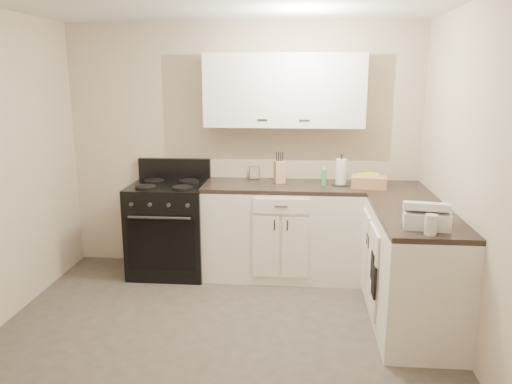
# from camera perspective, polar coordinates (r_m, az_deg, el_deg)

# --- Properties ---
(floor) EXTENTS (3.60, 3.60, 0.00)m
(floor) POSITION_cam_1_polar(r_m,az_deg,el_deg) (3.88, -4.54, -17.60)
(floor) COLOR #473F38
(floor) RESTS_ON ground
(wall_back) EXTENTS (3.60, 0.00, 3.60)m
(wall_back) POSITION_cam_1_polar(r_m,az_deg,el_deg) (5.17, -1.53, 5.03)
(wall_back) COLOR beige
(wall_back) RESTS_ON ground
(wall_right) EXTENTS (0.00, 3.60, 3.60)m
(wall_right) POSITION_cam_1_polar(r_m,az_deg,el_deg) (3.58, 24.80, 0.17)
(wall_right) COLOR beige
(wall_right) RESTS_ON ground
(wall_front) EXTENTS (3.60, 0.00, 3.60)m
(wall_front) POSITION_cam_1_polar(r_m,az_deg,el_deg) (1.75, -15.16, -11.92)
(wall_front) COLOR beige
(wall_front) RESTS_ON ground
(base_cabinets_back) EXTENTS (1.55, 0.60, 0.90)m
(base_cabinets_back) POSITION_cam_1_polar(r_m,az_deg,el_deg) (5.02, 2.98, -4.60)
(base_cabinets_back) COLOR silver
(base_cabinets_back) RESTS_ON floor
(base_cabinets_right) EXTENTS (0.60, 1.90, 0.90)m
(base_cabinets_right) POSITION_cam_1_polar(r_m,az_deg,el_deg) (4.50, 16.60, -7.28)
(base_cabinets_right) COLOR silver
(base_cabinets_right) RESTS_ON floor
(countertop_back) EXTENTS (1.55, 0.60, 0.04)m
(countertop_back) POSITION_cam_1_polar(r_m,az_deg,el_deg) (4.90, 3.05, 0.64)
(countertop_back) COLOR black
(countertop_back) RESTS_ON base_cabinets_back
(countertop_right) EXTENTS (0.60, 1.90, 0.04)m
(countertop_right) POSITION_cam_1_polar(r_m,az_deg,el_deg) (4.36, 17.00, -1.48)
(countertop_right) COLOR black
(countertop_right) RESTS_ON base_cabinets_right
(upper_cabinets) EXTENTS (1.55, 0.30, 0.70)m
(upper_cabinets) POSITION_cam_1_polar(r_m,az_deg,el_deg) (4.94, 3.24, 11.51)
(upper_cabinets) COLOR white
(upper_cabinets) RESTS_ON wall_back
(stove) EXTENTS (0.76, 0.65, 0.92)m
(stove) POSITION_cam_1_polar(r_m,az_deg,el_deg) (5.16, -9.84, -4.18)
(stove) COLOR black
(stove) RESTS_ON floor
(knife_block) EXTENTS (0.12, 0.12, 0.22)m
(knife_block) POSITION_cam_1_polar(r_m,az_deg,el_deg) (4.95, 2.71, 2.31)
(knife_block) COLOR tan
(knife_block) RESTS_ON countertop_back
(paper_towel) EXTENTS (0.11, 0.11, 0.25)m
(paper_towel) POSITION_cam_1_polar(r_m,az_deg,el_deg) (4.91, 9.71, 2.26)
(paper_towel) COLOR white
(paper_towel) RESTS_ON countertop_back
(soap_bottle) EXTENTS (0.06, 0.06, 0.16)m
(soap_bottle) POSITION_cam_1_polar(r_m,az_deg,el_deg) (4.87, 7.77, 1.64)
(soap_bottle) COLOR #42AD58
(soap_bottle) RESTS_ON countertop_back
(picture_frame) EXTENTS (0.11, 0.05, 0.13)m
(picture_frame) POSITION_cam_1_polar(r_m,az_deg,el_deg) (5.15, -0.19, 2.23)
(picture_frame) COLOR black
(picture_frame) RESTS_ON countertop_back
(wicker_basket) EXTENTS (0.35, 0.26, 0.11)m
(wicker_basket) POSITION_cam_1_polar(r_m,az_deg,el_deg) (4.86, 12.77, 1.13)
(wicker_basket) COLOR tan
(wicker_basket) RESTS_ON countertop_right
(countertop_grill) EXTENTS (0.35, 0.34, 0.11)m
(countertop_grill) POSITION_cam_1_polar(r_m,az_deg,el_deg) (3.73, 18.88, -2.85)
(countertop_grill) COLOR white
(countertop_grill) RESTS_ON countertop_right
(glass_jar) EXTENTS (0.10, 0.10, 0.14)m
(glass_jar) POSITION_cam_1_polar(r_m,az_deg,el_deg) (3.54, 19.35, -3.54)
(glass_jar) COLOR silver
(glass_jar) RESTS_ON countertop_right
(oven_mitt_near) EXTENTS (0.02, 0.15, 0.26)m
(oven_mitt_near) POSITION_cam_1_polar(r_m,az_deg,el_deg) (4.03, 13.33, -9.84)
(oven_mitt_near) COLOR black
(oven_mitt_near) RESTS_ON base_cabinets_right
(oven_mitt_far) EXTENTS (0.02, 0.13, 0.23)m
(oven_mitt_far) POSITION_cam_1_polar(r_m,az_deg,el_deg) (4.08, 13.21, -8.28)
(oven_mitt_far) COLOR black
(oven_mitt_far) RESTS_ON base_cabinets_right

